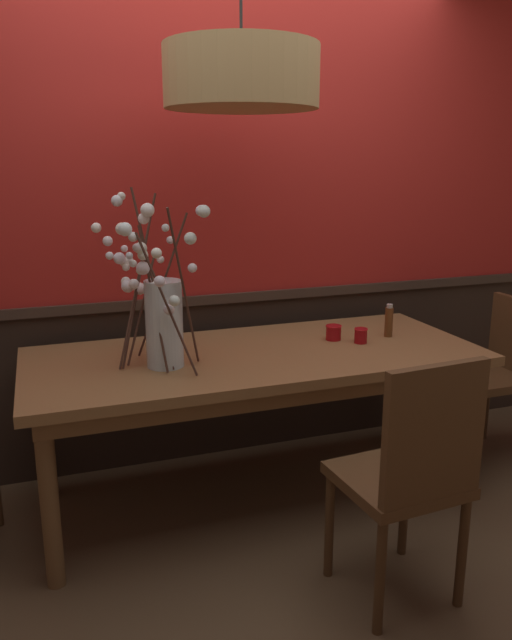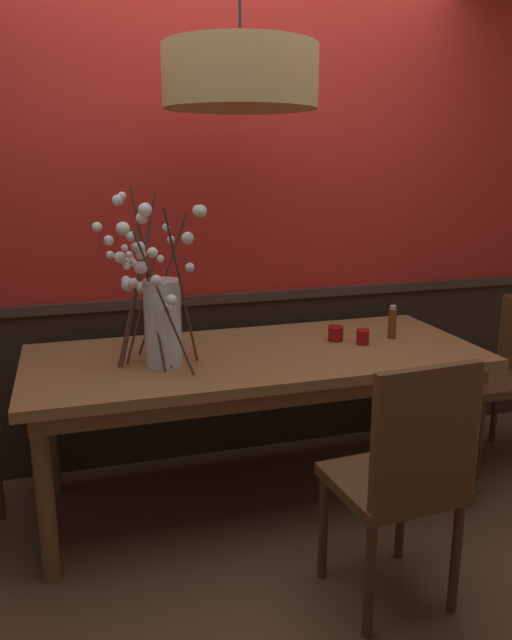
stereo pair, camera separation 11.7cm
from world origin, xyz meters
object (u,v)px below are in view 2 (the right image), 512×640
object	(u,v)px
candle_holder_nearer_edge	(336,333)
pendant_lamp	(240,78)
chair_near_side_right	(403,474)
chair_far_side_right	(267,344)
candle_holder_nearer_center	(363,337)
vase_with_blossoms	(158,309)
chair_head_east_end	(503,372)
dining_table	(256,369)
condiment_bottle	(392,323)

from	to	relation	value
candle_holder_nearer_edge	pendant_lamp	size ratio (longest dim) A/B	0.09
chair_near_side_right	chair_far_side_right	world-z (taller)	chair_near_side_right
chair_near_side_right	candle_holder_nearer_center	distance (m)	0.92
candle_holder_nearer_edge	vase_with_blossoms	bearing A→B (deg)	-172.38
chair_head_east_end	vase_with_blossoms	bearing A→B (deg)	-177.62
vase_with_blossoms	candle_holder_nearer_center	world-z (taller)	vase_with_blossoms
dining_table	chair_near_side_right	bearing A→B (deg)	-72.79
candle_holder_nearer_edge	chair_far_side_right	bearing A→B (deg)	96.95
candle_holder_nearer_center	candle_holder_nearer_edge	world-z (taller)	same
chair_far_side_right	candle_holder_nearer_center	distance (m)	0.94
dining_table	chair_far_side_right	size ratio (longest dim) A/B	2.32
dining_table	candle_holder_nearer_center	world-z (taller)	candle_holder_nearer_center
candle_holder_nearer_edge	chair_near_side_right	bearing A→B (deg)	-99.31
chair_head_east_end	candle_holder_nearer_edge	xyz separation A→B (m)	(-0.97, 0.04, 0.28)
dining_table	candle_holder_nearer_edge	size ratio (longest dim) A/B	26.06
chair_far_side_right	pendant_lamp	distance (m)	1.74
candle_holder_nearer_edge	condiment_bottle	bearing A→B (deg)	-7.34
chair_far_side_right	candle_holder_nearer_edge	world-z (taller)	chair_far_side_right
vase_with_blossoms	candle_holder_nearer_center	size ratio (longest dim) A/B	10.24
condiment_bottle	chair_far_side_right	bearing A→B (deg)	114.86
chair_near_side_right	chair_head_east_end	distance (m)	1.44
chair_head_east_end	pendant_lamp	world-z (taller)	pendant_lamp
chair_near_side_right	chair_head_east_end	world-z (taller)	chair_near_side_right
dining_table	chair_head_east_end	world-z (taller)	chair_head_east_end
dining_table	vase_with_blossoms	size ratio (longest dim) A/B	2.75
chair_near_side_right	candle_holder_nearer_center	xyz separation A→B (m)	(0.25, 0.85, 0.25)
vase_with_blossoms	dining_table	bearing A→B (deg)	6.70
candle_holder_nearer_edge	dining_table	bearing A→B (deg)	-171.41
chair_far_side_right	chair_head_east_end	size ratio (longest dim) A/B	1.01
vase_with_blossoms	chair_far_side_right	bearing A→B (deg)	49.22
candle_holder_nearer_center	condiment_bottle	xyz separation A→B (m)	(0.19, 0.06, 0.04)
chair_head_east_end	vase_with_blossoms	world-z (taller)	vase_with_blossoms
chair_head_east_end	candle_holder_nearer_center	distance (m)	0.92
chair_head_east_end	candle_holder_nearer_edge	bearing A→B (deg)	177.61
chair_far_side_right	chair_head_east_end	world-z (taller)	chair_far_side_right
chair_near_side_right	pendant_lamp	xyz separation A→B (m)	(-0.36, 0.79, 1.38)
chair_near_side_right	chair_far_side_right	distance (m)	1.72
chair_far_side_right	chair_near_side_right	bearing A→B (deg)	-91.94
vase_with_blossoms	candle_holder_nearer_center	bearing A→B (deg)	1.38
candle_holder_nearer_center	condiment_bottle	size ratio (longest dim) A/B	0.44
candle_holder_nearer_center	pendant_lamp	world-z (taller)	pendant_lamp
condiment_bottle	chair_near_side_right	bearing A→B (deg)	-115.93
chair_head_east_end	candle_holder_nearer_center	size ratio (longest dim) A/B	12.00
pendant_lamp	dining_table	bearing A→B (deg)	42.68
condiment_bottle	pendant_lamp	size ratio (longest dim) A/B	0.20
chair_far_side_right	candle_holder_nearer_center	size ratio (longest dim) A/B	12.16
chair_near_side_right	pendant_lamp	size ratio (longest dim) A/B	1.15
vase_with_blossoms	chair_head_east_end	bearing A→B (deg)	2.38
chair_far_side_right	candle_holder_nearer_edge	size ratio (longest dim) A/B	11.25
chair_near_side_right	candle_holder_nearer_center	world-z (taller)	chair_near_side_right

